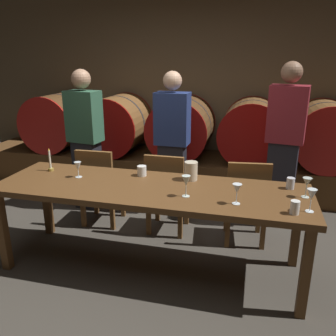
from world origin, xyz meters
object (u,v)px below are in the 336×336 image
at_px(wine_barrel_center, 182,128).
at_px(cup_center, 295,207).
at_px(wine_glass_far_left, 78,167).
at_px(wine_barrel_right, 251,131).
at_px(dining_table, 150,195).
at_px(wine_glass_center, 237,189).
at_px(cup_right, 290,183).
at_px(chair_left, 99,183).
at_px(chair_right, 246,198).
at_px(wine_barrel_far_right, 324,135).
at_px(wine_barrel_left, 118,124).
at_px(guest_left, 86,140).
at_px(wine_glass_right, 312,195).
at_px(cup_left, 142,171).
at_px(chair_center, 167,190).
at_px(wine_glass_left, 186,182).
at_px(guest_center, 172,143).
at_px(guest_right, 284,145).
at_px(candle_center, 50,164).
at_px(wine_glass_far_right, 307,183).
at_px(wine_barrel_far_left, 59,121).
at_px(pitcher, 191,171).

xyz_separation_m(wine_barrel_center, cup_center, (1.30, -2.34, -0.03)).
bearing_deg(wine_glass_far_left, wine_barrel_right, 54.01).
height_order(dining_table, wine_glass_center, wine_glass_center).
bearing_deg(cup_right, wine_barrel_center, 125.28).
distance_m(chair_left, chair_right, 1.57).
xyz_separation_m(wine_barrel_far_right, chair_left, (-2.46, -1.43, -0.36)).
distance_m(wine_barrel_left, guest_left, 1.02).
relative_size(wine_glass_right, cup_left, 1.84).
height_order(chair_center, cup_center, chair_center).
relative_size(dining_table, wine_glass_left, 15.41).
xyz_separation_m(wine_barrel_center, guest_left, (-0.95, -1.02, 0.01)).
height_order(wine_glass_far_left, wine_glass_center, wine_glass_center).
height_order(guest_center, guest_right, guest_right).
height_order(guest_center, candle_center, guest_center).
bearing_deg(cup_left, wine_glass_left, -38.17).
bearing_deg(wine_glass_far_left, guest_right, 31.48).
bearing_deg(chair_left, chair_right, 177.08).
xyz_separation_m(chair_center, chair_right, (0.81, -0.03, 0.00)).
relative_size(wine_glass_far_right, cup_left, 1.73).
distance_m(wine_barrel_far_left, wine_barrel_far_right, 3.75).
height_order(wine_glass_far_left, cup_left, wine_glass_far_left).
bearing_deg(cup_right, pitcher, 179.43).
xyz_separation_m(wine_glass_far_left, cup_center, (1.82, -0.32, -0.05)).
height_order(wine_barrel_far_left, guest_center, guest_center).
height_order(chair_right, guest_right, guest_right).
bearing_deg(guest_right, wine_glass_far_right, 105.44).
height_order(wine_barrel_right, cup_left, wine_barrel_right).
xyz_separation_m(guest_right, wine_glass_far_left, (-1.82, -1.12, -0.04)).
height_order(wine_barrel_center, wine_glass_far_right, wine_barrel_center).
bearing_deg(dining_table, cup_center, -12.68).
bearing_deg(dining_table, wine_barrel_center, 94.74).
relative_size(guest_right, candle_center, 7.87).
distance_m(guest_left, wine_glass_right, 2.67).
height_order(wine_glass_far_right, cup_right, wine_glass_far_right).
bearing_deg(cup_left, wine_glass_far_left, -161.44).
distance_m(chair_right, cup_right, 0.61).
height_order(wine_glass_far_left, cup_center, wine_glass_far_left).
xyz_separation_m(guest_right, cup_center, (-0.00, -1.44, -0.09)).
relative_size(guest_right, wine_glass_far_left, 12.25).
relative_size(guest_left, wine_glass_left, 9.77).
distance_m(wine_barrel_right, wine_glass_far_left, 2.49).
bearing_deg(wine_barrel_far_right, cup_center, -103.28).
bearing_deg(wine_barrel_far_right, guest_right, -121.29).
xyz_separation_m(guest_left, cup_left, (0.97, -0.81, -0.04)).
bearing_deg(pitcher, wine_glass_center, -45.51).
bearing_deg(guest_left, guest_right, -169.56).
bearing_deg(guest_left, wine_glass_left, 147.95).
distance_m(wine_barrel_left, guest_center, 1.36).
distance_m(guest_center, cup_center, 1.90).
relative_size(chair_center, cup_left, 9.53).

